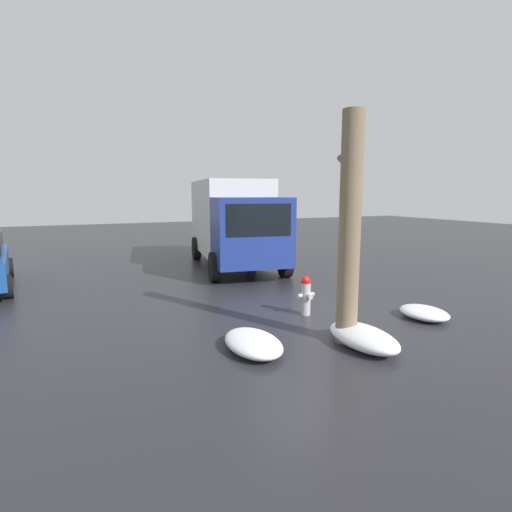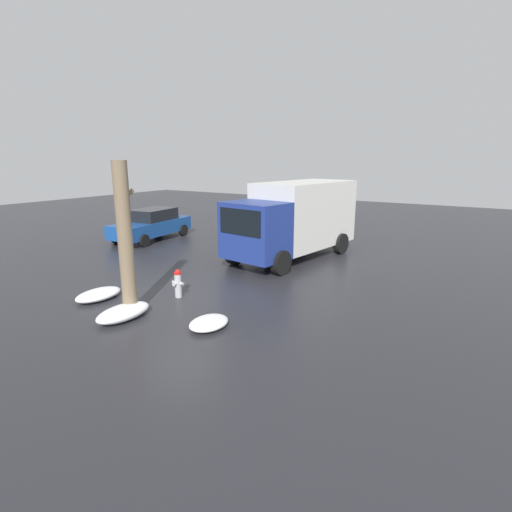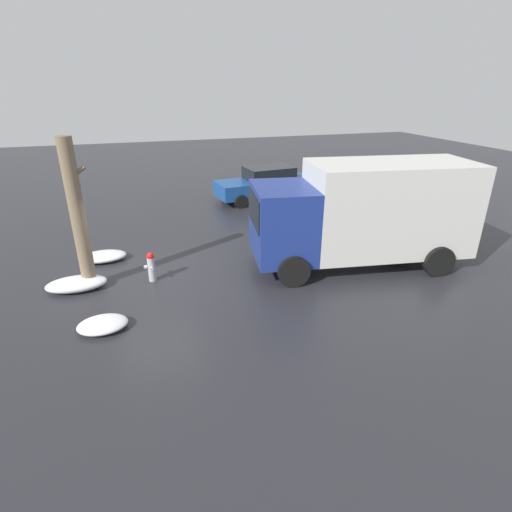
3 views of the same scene
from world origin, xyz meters
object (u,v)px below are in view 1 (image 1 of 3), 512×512
at_px(fire_hydrant, 306,295).
at_px(tree_trunk, 350,230).
at_px(pedestrian, 251,248).
at_px(delivery_truck, 233,220).

distance_m(fire_hydrant, tree_trunk, 2.31).
bearing_deg(pedestrian, fire_hydrant, 108.82).
bearing_deg(pedestrian, tree_trunk, 109.30).
distance_m(delivery_truck, pedestrian, 2.12).
relative_size(fire_hydrant, pedestrian, 0.50).
bearing_deg(delivery_truck, pedestrian, 93.93).
distance_m(fire_hydrant, pedestrian, 4.36).
distance_m(tree_trunk, delivery_truck, 8.00).
xyz_separation_m(fire_hydrant, pedestrian, (4.30, -0.58, 0.49)).
bearing_deg(fire_hydrant, delivery_truck, 171.28).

